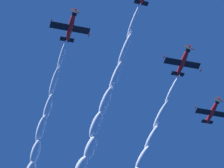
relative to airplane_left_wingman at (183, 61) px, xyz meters
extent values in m
cube|color=black|center=(15.05, 5.67, 1.76)|extent=(3.24, 1.72, 0.71)
cube|color=red|center=(14.94, 5.60, 2.27)|extent=(0.61, 1.25, 1.21)
ellipsoid|color=red|center=(-0.07, -0.25, -0.03)|extent=(3.18, 7.02, 1.82)
cylinder|color=black|center=(0.76, 2.79, 0.24)|extent=(1.49, 1.33, 1.37)
cone|color=red|center=(0.94, 3.45, 0.30)|extent=(0.78, 0.90, 0.67)
cylinder|color=#3F3F47|center=(0.90, 3.29, 0.29)|extent=(2.70, 0.97, 2.84)
cube|color=black|center=(-0.08, -0.44, -0.21)|extent=(8.69, 3.66, 2.11)
ellipsoid|color=red|center=(-4.11, 0.73, -1.12)|extent=(0.54, 1.00, 0.38)
ellipsoid|color=red|center=(3.94, -1.62, 0.69)|extent=(0.54, 1.00, 0.38)
cube|color=black|center=(-0.87, -3.16, -0.24)|extent=(3.23, 1.71, 0.84)
cube|color=red|center=(-1.00, -3.24, 0.26)|extent=(0.64, 1.29, 1.24)
ellipsoid|color=#1E232D|center=(-0.08, 0.04, 0.42)|extent=(1.24, 1.77, 0.93)
ellipsoid|color=red|center=(24.63, -6.95, 1.56)|extent=(3.20, 7.02, 1.90)
cylinder|color=black|center=(25.46, -3.91, 1.86)|extent=(1.49, 1.34, 1.38)
cone|color=red|center=(25.64, -3.26, 1.93)|extent=(0.79, 0.91, 0.68)
cylinder|color=#3F3F47|center=(25.59, -3.41, 1.91)|extent=(2.71, 1.00, 2.86)
cube|color=black|center=(24.62, -7.15, 1.37)|extent=(8.68, 3.65, 2.19)
ellipsoid|color=red|center=(20.60, -5.96, 0.44)|extent=(0.55, 1.00, 0.39)
ellipsoid|color=red|center=(28.64, -8.33, 2.30)|extent=(0.55, 1.00, 0.39)
cube|color=black|center=(23.83, -9.86, 1.32)|extent=(3.23, 1.71, 0.87)
cube|color=red|center=(23.69, -9.94, 1.81)|extent=(0.65, 1.30, 1.25)
ellipsoid|color=#1E232D|center=(24.61, -6.67, 2.01)|extent=(1.25, 1.78, 0.96)
ellipsoid|color=red|center=(-15.57, -8.19, 2.14)|extent=(3.10, 7.01, 1.60)
cylinder|color=black|center=(-14.75, -5.14, 2.32)|extent=(1.45, 1.29, 1.30)
cone|color=red|center=(-14.57, -4.49, 2.36)|extent=(0.76, 0.89, 0.63)
cylinder|color=#3F3F47|center=(-14.61, -4.64, 2.35)|extent=(2.63, 0.89, 2.76)
cube|color=black|center=(-15.60, -8.39, 1.96)|extent=(8.75, 3.68, 1.67)
ellipsoid|color=red|center=(-11.53, -9.54, 2.66)|extent=(0.53, 0.99, 0.34)
cube|color=black|center=(-16.38, -11.10, 2.02)|extent=(3.25, 1.72, 0.67)
cube|color=red|center=(-16.48, -11.18, 2.53)|extent=(0.59, 1.25, 1.21)
ellipsoid|color=#1E232D|center=(-15.57, -7.89, 2.58)|extent=(1.21, 1.76, 0.87)
ellipsoid|color=white|center=(14.13, 1.52, 1.19)|extent=(3.28, 8.85, 1.69)
ellipsoid|color=white|center=(12.07, -5.04, 0.60)|extent=(3.59, 8.96, 2.00)
ellipsoid|color=white|center=(10.12, -11.67, 0.33)|extent=(3.89, 9.06, 2.30)
ellipsoid|color=white|center=(8.69, -18.25, -0.46)|extent=(4.20, 9.17, 2.61)
ellipsoid|color=white|center=(7.08, -24.97, -0.69)|extent=(4.50, 9.27, 2.92)
ellipsoid|color=white|center=(4.68, -31.26, -1.52)|extent=(4.81, 9.37, 3.23)
ellipsoid|color=white|center=(-2.23, -7.07, -0.57)|extent=(3.28, 8.85, 1.69)
ellipsoid|color=white|center=(-3.93, -14.12, -1.18)|extent=(3.59, 8.96, 2.00)
ellipsoid|color=white|center=(-5.86, -20.52, -1.87)|extent=(3.89, 9.06, 2.30)
ellipsoid|color=white|center=(-7.41, -26.61, -2.42)|extent=(4.20, 9.17, 2.61)
ellipsoid|color=white|center=(22.82, -13.92, 1.07)|extent=(3.28, 8.85, 1.69)
ellipsoid|color=white|center=(21.08, -20.53, 0.36)|extent=(3.59, 8.96, 2.00)
ellipsoid|color=white|center=(18.88, -27.38, 0.02)|extent=(3.89, 9.06, 2.30)
ellipsoid|color=white|center=(17.51, -33.34, -0.51)|extent=(4.20, 9.17, 2.61)
ellipsoid|color=white|center=(15.33, -40.07, -1.10)|extent=(4.50, 9.27, 2.92)
camera|label=1|loc=(38.90, 31.51, -84.31)|focal=70.76mm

